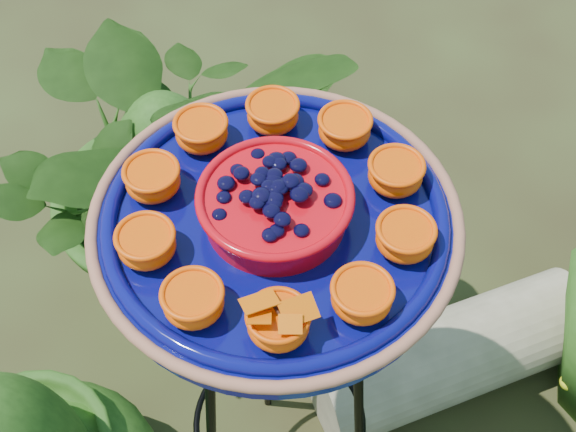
# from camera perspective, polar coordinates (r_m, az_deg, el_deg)

# --- Properties ---
(tripod_stand) EXTENTS (0.45, 0.45, 0.94)m
(tripod_stand) POSITION_cam_1_polar(r_m,az_deg,el_deg) (1.41, -0.69, -10.46)
(tripod_stand) COLOR black
(tripod_stand) RESTS_ON ground
(feeder_dish) EXTENTS (0.63, 0.63, 0.11)m
(feeder_dish) POSITION_cam_1_polar(r_m,az_deg,el_deg) (1.06, -0.90, -0.22)
(feeder_dish) COLOR #080A5E
(feeder_dish) RESTS_ON tripod_stand
(driftwood_log) EXTENTS (0.67, 0.57, 0.22)m
(driftwood_log) POSITION_cam_1_polar(r_m,az_deg,el_deg) (1.97, 11.49, -9.66)
(driftwood_log) COLOR tan
(driftwood_log) RESTS_ON ground
(shrub_back_left) EXTENTS (1.03, 1.01, 0.87)m
(shrub_back_left) POSITION_cam_1_polar(r_m,az_deg,el_deg) (1.87, -8.46, 3.70)
(shrub_back_left) COLOR #204312
(shrub_back_left) RESTS_ON ground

